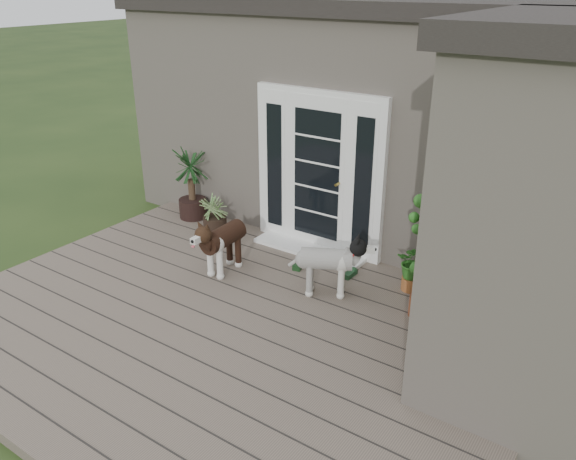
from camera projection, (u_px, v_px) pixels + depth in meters
The scene contains 16 objects.
deck at pixel (225, 327), 6.19m from camera, with size 6.20×4.60×0.12m, color #6B5B4C.
house_main at pixel (400, 118), 8.78m from camera, with size 7.40×4.00×3.10m, color #665E54.
roof_main at pixel (409, 3), 8.11m from camera, with size 7.60×4.20×0.20m, color #2D2826.
house_wing at pixel (558, 230), 4.91m from camera, with size 1.60×2.40×3.10m, color #665E54.
door_unit at pixel (318, 172), 7.49m from camera, with size 1.90×0.14×2.15m, color white.
door_step at pixel (309, 249), 7.77m from camera, with size 1.60×0.40×0.05m, color white.
brindle_dog at pixel (224, 246), 7.12m from camera, with size 0.36×0.83×0.70m, color #331C12, non-canonical shape.
white_dog at pixel (326, 268), 6.60m from camera, with size 0.34×0.80×0.67m, color beige, non-canonical shape.
spider_plant at pixel (214, 212), 8.26m from camera, with size 0.57×0.57×0.61m, color #9EB670, non-canonical shape.
yucca at pixel (191, 181), 8.64m from camera, with size 0.80×0.80×1.16m, color black, non-canonical shape.
herb_a at pixel (412, 271), 6.73m from camera, with size 0.38×0.38×0.49m, color #1C621C.
herb_b at pixel (438, 286), 6.33m from camera, with size 0.38×0.38×0.58m, color #245317.
herb_c at pixel (488, 282), 6.43m from camera, with size 0.35×0.35×0.55m, color #27651D.
sapling at pixel (430, 248), 5.97m from camera, with size 0.49×0.49×1.65m, color #255518, non-canonical shape.
clog_left at pixel (300, 264), 7.34m from camera, with size 0.14×0.30×0.09m, color black, non-canonical shape.
clog_right at pixel (350, 273), 7.11m from camera, with size 0.12×0.26×0.08m, color #15351B, non-canonical shape.
Camera 1 is at (3.53, -3.51, 3.55)m, focal length 35.57 mm.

